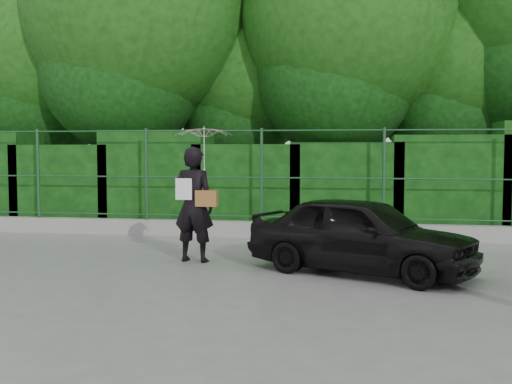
# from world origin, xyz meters

# --- Properties ---
(ground) EXTENTS (80.00, 80.00, 0.00)m
(ground) POSITION_xyz_m (0.00, 0.00, 0.00)
(ground) COLOR gray
(kerb) EXTENTS (14.00, 0.25, 0.30)m
(kerb) POSITION_xyz_m (0.00, 4.50, 0.15)
(kerb) COLOR #9E9E99
(kerb) RESTS_ON ground
(fence) EXTENTS (14.13, 0.06, 1.80)m
(fence) POSITION_xyz_m (0.22, 4.50, 1.20)
(fence) COLOR #1E4827
(fence) RESTS_ON kerb
(hedge) EXTENTS (14.20, 1.20, 2.23)m
(hedge) POSITION_xyz_m (0.10, 5.50, 0.99)
(hedge) COLOR black
(hedge) RESTS_ON ground
(trees) EXTENTS (17.10, 6.15, 8.08)m
(trees) POSITION_xyz_m (1.14, 7.74, 4.62)
(trees) COLOR black
(trees) RESTS_ON ground
(woman) EXTENTS (0.92, 0.87, 2.06)m
(woman) POSITION_xyz_m (-0.12, 1.76, 1.31)
(woman) COLOR black
(woman) RESTS_ON ground
(car) EXTENTS (3.40, 2.48, 1.08)m
(car) POSITION_xyz_m (2.31, 1.21, 0.54)
(car) COLOR black
(car) RESTS_ON ground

